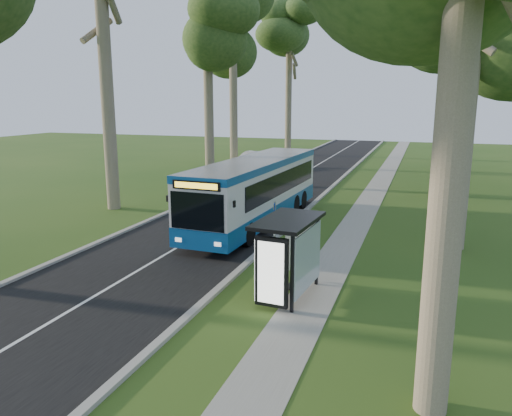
{
  "coord_description": "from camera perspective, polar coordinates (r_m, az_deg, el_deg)",
  "views": [
    {
      "loc": [
        6.08,
        -15.57,
        6.1
      ],
      "look_at": [
        -0.54,
        3.81,
        1.6
      ],
      "focal_mm": 35.0,
      "sensor_mm": 36.0,
      "label": 1
    }
  ],
  "objects": [
    {
      "name": "tree_east_d",
      "position": [
        45.89,
        22.28,
        17.88
      ],
      "size": [
        5.2,
        5.2,
        15.1
      ],
      "color": "#7A6B56",
      "rests_on": "ground"
    },
    {
      "name": "tree_west_d",
      "position": [
        47.32,
        -2.68,
        20.92
      ],
      "size": [
        5.2,
        5.2,
        17.76
      ],
      "color": "#7A6B56",
      "rests_on": "ground"
    },
    {
      "name": "centre_line",
      "position": [
        27.97,
        -1.63,
        -0.16
      ],
      "size": [
        0.12,
        100.0,
        0.0
      ],
      "primitive_type": "cube",
      "color": "white",
      "rests_on": "road"
    },
    {
      "name": "litter_bin",
      "position": [
        20.62,
        4.33,
        -3.35
      ],
      "size": [
        0.58,
        0.58,
        1.02
      ],
      "rotation": [
        0.0,
        0.0,
        0.34
      ],
      "color": "black",
      "rests_on": "ground"
    },
    {
      "name": "road",
      "position": [
        27.97,
        -1.63,
        -0.19
      ],
      "size": [
        7.0,
        100.0,
        0.02
      ],
      "primitive_type": "cube",
      "color": "black",
      "rests_on": "ground"
    },
    {
      "name": "ground",
      "position": [
        17.79,
        -2.33,
        -7.67
      ],
      "size": [
        120.0,
        120.0,
        0.0
      ],
      "primitive_type": "plane",
      "color": "#2A4D18",
      "rests_on": "ground"
    },
    {
      "name": "kerb_west",
      "position": [
        29.35,
        -8.04,
        0.39
      ],
      "size": [
        0.25,
        100.0,
        0.12
      ],
      "primitive_type": "cube",
      "color": "#9E9B93",
      "rests_on": "ground"
    },
    {
      "name": "car_silver",
      "position": [
        44.95,
        -0.46,
        5.53
      ],
      "size": [
        2.92,
        4.69,
        1.46
      ],
      "primitive_type": "imported",
      "rotation": [
        0.0,
        0.0,
        -0.33
      ],
      "color": "#999CA0",
      "rests_on": "ground"
    },
    {
      "name": "tree_west_e",
      "position": [
        55.79,
        3.82,
        18.01
      ],
      "size": [
        5.2,
        5.2,
        15.64
      ],
      "color": "#7A6B56",
      "rests_on": "ground"
    },
    {
      "name": "tree_west_c",
      "position": [
        37.17,
        -5.62,
        20.41
      ],
      "size": [
        5.2,
        5.2,
        15.28
      ],
      "color": "#7A6B56",
      "rests_on": "ground"
    },
    {
      "name": "bus",
      "position": [
        24.46,
        -0.05,
        1.94
      ],
      "size": [
        3.12,
        12.22,
        3.21
      ],
      "rotation": [
        0.0,
        0.0,
        -0.05
      ],
      "color": "silver",
      "rests_on": "ground"
    },
    {
      "name": "bus_shelter",
      "position": [
        15.14,
        3.77,
        -4.32
      ],
      "size": [
        1.81,
        3.02,
        2.49
      ],
      "rotation": [
        0.0,
        0.0,
        -0.09
      ],
      "color": "black",
      "rests_on": "ground"
    },
    {
      "name": "kerb_east",
      "position": [
        26.97,
        5.36,
        -0.6
      ],
      "size": [
        0.25,
        100.0,
        0.12
      ],
      "primitive_type": "cube",
      "color": "#9E9B93",
      "rests_on": "ground"
    },
    {
      "name": "bus_stop_sign",
      "position": [
        18.16,
        2.14,
        -2.13
      ],
      "size": [
        0.11,
        0.35,
        2.47
      ],
      "rotation": [
        0.0,
        0.0,
        0.19
      ],
      "color": "gray",
      "rests_on": "ground"
    },
    {
      "name": "car_white",
      "position": [
        44.38,
        0.21,
        5.41
      ],
      "size": [
        1.92,
        4.22,
        1.4
      ],
      "primitive_type": "imported",
      "rotation": [
        0.0,
        0.0,
        -0.06
      ],
      "color": "white",
      "rests_on": "ground"
    },
    {
      "name": "footpath",
      "position": [
        26.46,
        11.68,
        -1.17
      ],
      "size": [
        1.5,
        100.0,
        0.02
      ],
      "primitive_type": "cube",
      "color": "gray",
      "rests_on": "ground"
    }
  ]
}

